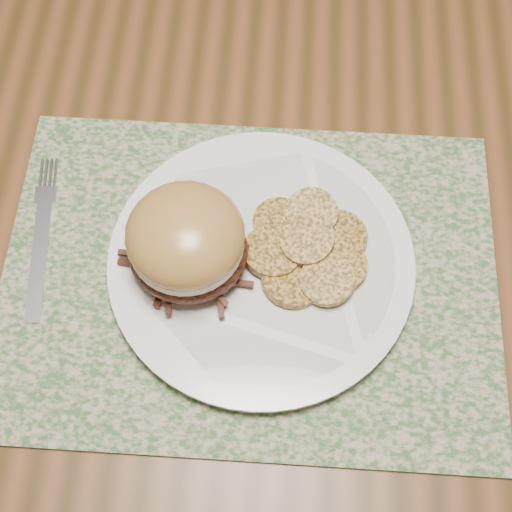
{
  "coord_description": "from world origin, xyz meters",
  "views": [
    {
      "loc": [
        0.02,
        -0.4,
        1.34
      ],
      "look_at": [
        0.01,
        -0.13,
        0.79
      ],
      "focal_mm": 50.0,
      "sensor_mm": 36.0,
      "label": 1
    }
  ],
  "objects_px": {
    "dining_table": "(259,198)",
    "pork_sandwich": "(186,242)",
    "dinner_plate": "(261,262)",
    "fork": "(42,235)"
  },
  "relations": [
    {
      "from": "dining_table",
      "to": "pork_sandwich",
      "type": "xyz_separation_m",
      "value": [
        -0.05,
        -0.13,
        0.14
      ]
    },
    {
      "from": "dining_table",
      "to": "pork_sandwich",
      "type": "relative_size",
      "value": 14.11
    },
    {
      "from": "dining_table",
      "to": "dinner_plate",
      "type": "bearing_deg",
      "value": -85.58
    },
    {
      "from": "dinner_plate",
      "to": "dining_table",
      "type": "bearing_deg",
      "value": 94.42
    },
    {
      "from": "dinner_plate",
      "to": "pork_sandwich",
      "type": "xyz_separation_m",
      "value": [
        -0.06,
        -0.01,
        0.05
      ]
    },
    {
      "from": "pork_sandwich",
      "to": "fork",
      "type": "bearing_deg",
      "value": 171.22
    },
    {
      "from": "dinner_plate",
      "to": "fork",
      "type": "distance_m",
      "value": 0.21
    },
    {
      "from": "dining_table",
      "to": "pork_sandwich",
      "type": "distance_m",
      "value": 0.2
    },
    {
      "from": "pork_sandwich",
      "to": "dining_table",
      "type": "bearing_deg",
      "value": 68.31
    },
    {
      "from": "dining_table",
      "to": "dinner_plate",
      "type": "height_order",
      "value": "dinner_plate"
    }
  ]
}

